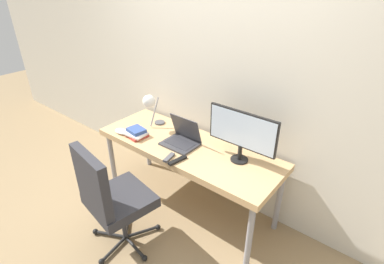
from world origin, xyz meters
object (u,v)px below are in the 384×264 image
object	(u,v)px
office_chair	(110,196)
game_controller	(121,131)
monitor	(242,132)
desk_lamp	(150,103)
laptop	(182,139)
book_stack	(136,133)

from	to	relation	value
office_chair	game_controller	bearing A→B (deg)	132.19
monitor	desk_lamp	world-z (taller)	monitor
monitor	office_chair	xyz separation A→B (m)	(-0.65, -0.87, -0.43)
laptop	game_controller	world-z (taller)	laptop
book_stack	office_chair	bearing A→B (deg)	-60.60
desk_lamp	game_controller	distance (m)	0.39
laptop	desk_lamp	bearing A→B (deg)	173.10
desk_lamp	office_chair	world-z (taller)	desk_lamp
monitor	office_chair	distance (m)	1.17
book_stack	game_controller	distance (m)	0.17
laptop	game_controller	xyz separation A→B (m)	(-0.60, -0.22, -0.03)
monitor	office_chair	bearing A→B (deg)	-126.79
office_chair	desk_lamp	bearing A→B (deg)	113.30
office_chair	book_stack	distance (m)	0.72
office_chair	game_controller	distance (m)	0.76
laptop	game_controller	distance (m)	0.64
office_chair	book_stack	world-z (taller)	office_chair
monitor	game_controller	bearing A→B (deg)	-164.35
desk_lamp	book_stack	xyz separation A→B (m)	(0.01, -0.22, -0.23)
game_controller	book_stack	bearing A→B (deg)	19.55
laptop	office_chair	xyz separation A→B (m)	(-0.10, -0.77, -0.21)
book_stack	desk_lamp	bearing A→B (deg)	93.76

